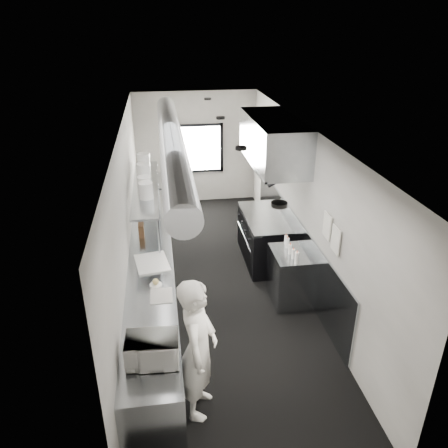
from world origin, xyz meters
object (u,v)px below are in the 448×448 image
object	(u,v)px
pass_shelf	(146,187)
plate_stack_a	(146,191)
far_work_table	(152,198)
plate_stack_d	(144,163)
line_cook	(198,349)
plate_stack_c	(144,173)
microwave	(152,350)
plate_stack_b	(144,185)
bottle_station	(291,276)
squeeze_bottle_c	(290,249)
exhaust_hood	(273,141)
squeeze_bottle_d	(287,243)
range	(265,238)
squeeze_bottle_a	(297,258)
prep_counter	(153,281)
deli_tub_a	(137,344)
knife_block	(141,230)
squeeze_bottle_e	(286,240)
cutting_board	(152,263)
deli_tub_b	(133,339)
squeeze_bottle_b	(293,254)
small_plate	(156,285)

from	to	relation	value
pass_shelf	plate_stack_a	world-z (taller)	plate_stack_a
far_work_table	plate_stack_d	xyz separation A→B (m)	(-0.08, -1.40, 1.31)
line_cook	plate_stack_c	world-z (taller)	plate_stack_c
microwave	plate_stack_b	world-z (taller)	plate_stack_b
bottle_station	plate_stack_b	size ratio (longest dim) A/B	2.97
plate_stack_c	squeeze_bottle_c	bearing A→B (deg)	-40.06
exhaust_hood	plate_stack_d	distance (m)	2.65
bottle_station	squeeze_bottle_d	world-z (taller)	squeeze_bottle_d
range	squeeze_bottle_a	world-z (taller)	squeeze_bottle_a
squeeze_bottle_c	plate_stack_a	bearing A→B (deg)	154.25
prep_counter	deli_tub_a	size ratio (longest dim) A/B	44.84
microwave	squeeze_bottle_a	world-z (taller)	microwave
knife_block	squeeze_bottle_e	xyz separation A→B (m)	(2.42, -0.67, -0.03)
microwave	prep_counter	bearing A→B (deg)	93.75
plate_stack_d	bottle_station	bearing A→B (deg)	-46.41
squeeze_bottle_c	far_work_table	bearing A→B (deg)	119.69
cutting_board	squeeze_bottle_e	world-z (taller)	squeeze_bottle_e
prep_counter	plate_stack_c	distance (m)	2.16
squeeze_bottle_c	deli_tub_a	bearing A→B (deg)	-141.44
plate_stack_a	far_work_table	bearing A→B (deg)	89.49
knife_block	squeeze_bottle_c	xyz separation A→B (m)	(2.39, -1.01, -0.03)
microwave	plate_stack_b	size ratio (longest dim) A/B	1.77
plate_stack_b	squeeze_bottle_a	xyz separation A→B (m)	(2.30, -1.65, -0.72)
range	far_work_table	distance (m)	3.32
range	bottle_station	xyz separation A→B (m)	(0.11, -1.40, -0.02)
deli_tub_b	squeeze_bottle_e	bearing A→B (deg)	41.05
plate_stack_a	pass_shelf	bearing A→B (deg)	91.43
pass_shelf	deli_tub_a	bearing A→B (deg)	-91.73
bottle_station	squeeze_bottle_b	bearing A→B (deg)	-108.25
plate_stack_a	plate_stack_c	bearing A→B (deg)	93.19
plate_stack_c	squeeze_bottle_a	distance (m)	3.32
prep_counter	squeeze_bottle_b	xyz separation A→B (m)	(2.24, -0.38, 0.53)
knife_block	squeeze_bottle_a	world-z (taller)	knife_block
pass_shelf	plate_stack_a	distance (m)	0.65
small_plate	squeeze_bottle_a	world-z (taller)	squeeze_bottle_a
exhaust_hood	line_cook	world-z (taller)	exhaust_hood
exhaust_hood	prep_counter	size ratio (longest dim) A/B	0.37
pass_shelf	plate_stack_c	size ratio (longest dim) A/B	8.47
microwave	squeeze_bottle_c	distance (m)	3.08
knife_block	squeeze_bottle_d	xyz separation A→B (m)	(2.41, -0.80, -0.02)
pass_shelf	deli_tub_b	distance (m)	3.57
cutting_board	squeeze_bottle_a	xyz separation A→B (m)	(2.23, -0.33, 0.09)
prep_counter	knife_block	xyz separation A→B (m)	(-0.16, 0.79, 0.56)
knife_block	plate_stack_a	size ratio (longest dim) A/B	0.81
range	deli_tub_a	world-z (taller)	deli_tub_a
squeeze_bottle_e	microwave	bearing A→B (deg)	-131.77
cutting_board	pass_shelf	bearing A→B (deg)	92.11
exhaust_hood	plate_stack_c	bearing A→B (deg)	167.35
far_work_table	bottle_station	bearing A→B (deg)	-59.47
cutting_board	deli_tub_b	bearing A→B (deg)	-96.72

